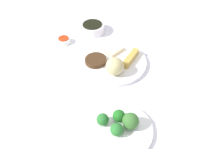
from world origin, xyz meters
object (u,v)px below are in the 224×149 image
main_plate (113,63)px  soy_sauce_bowl (93,28)px  sauce_ramekin_sweet_and_sour (64,41)px  broccoli_plate (118,130)px

main_plate → soy_sauce_bowl: size_ratio=2.46×
sauce_ramekin_sweet_and_sour → main_plate: bearing=114.5°
main_plate → soy_sauce_bowl: soy_sauce_bowl is taller
main_plate → broccoli_plate: main_plate is taller
broccoli_plate → soy_sauce_bowl: 0.60m
main_plate → broccoli_plate: 0.34m
soy_sauce_bowl → sauce_ramekin_sweet_and_sour: bearing=2.6°
main_plate → soy_sauce_bowl: bearing=-99.5°
broccoli_plate → soy_sauce_bowl: bearing=-110.8°
main_plate → sauce_ramekin_sweet_and_sour: bearing=-65.5°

